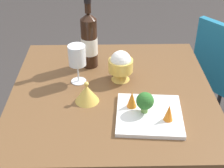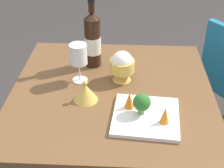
{
  "view_description": "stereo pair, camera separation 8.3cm",
  "coord_description": "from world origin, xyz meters",
  "px_view_note": "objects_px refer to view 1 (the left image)",
  "views": [
    {
      "loc": [
        0.02,
        1.14,
        1.55
      ],
      "look_at": [
        0.0,
        0.0,
        0.79
      ],
      "focal_mm": 51.62,
      "sensor_mm": 36.0,
      "label": 1
    },
    {
      "loc": [
        -0.06,
        1.14,
        1.55
      ],
      "look_at": [
        0.0,
        0.0,
        0.79
      ],
      "focal_mm": 51.62,
      "sensor_mm": 36.0,
      "label": 2
    }
  ],
  "objects_px": {
    "rice_bowl": "(121,65)",
    "broccoli_floret": "(145,101)",
    "carrot_garnish_left": "(169,113)",
    "carrot_garnish_right": "(132,99)",
    "wine_bottle": "(89,40)",
    "wine_glass": "(77,56)",
    "rice_bowl_lid": "(87,93)",
    "serving_plate": "(149,115)"
  },
  "relations": [
    {
      "from": "wine_bottle",
      "to": "broccoli_floret",
      "type": "height_order",
      "value": "wine_bottle"
    },
    {
      "from": "serving_plate",
      "to": "carrot_garnish_right",
      "type": "height_order",
      "value": "carrot_garnish_right"
    },
    {
      "from": "wine_bottle",
      "to": "rice_bowl",
      "type": "relative_size",
      "value": 2.39
    },
    {
      "from": "broccoli_floret",
      "to": "wine_bottle",
      "type": "bearing_deg",
      "value": -60.06
    },
    {
      "from": "rice_bowl",
      "to": "carrot_garnish_left",
      "type": "bearing_deg",
      "value": 118.09
    },
    {
      "from": "broccoli_floret",
      "to": "carrot_garnish_right",
      "type": "relative_size",
      "value": 1.25
    },
    {
      "from": "carrot_garnish_left",
      "to": "rice_bowl_lid",
      "type": "bearing_deg",
      "value": -25.44
    },
    {
      "from": "wine_glass",
      "to": "rice_bowl_lid",
      "type": "height_order",
      "value": "wine_glass"
    },
    {
      "from": "serving_plate",
      "to": "broccoli_floret",
      "type": "relative_size",
      "value": 3.14
    },
    {
      "from": "serving_plate",
      "to": "carrot_garnish_left",
      "type": "height_order",
      "value": "carrot_garnish_left"
    },
    {
      "from": "wine_glass",
      "to": "serving_plate",
      "type": "bearing_deg",
      "value": 138.74
    },
    {
      "from": "rice_bowl_lid",
      "to": "serving_plate",
      "type": "xyz_separation_m",
      "value": [
        -0.24,
        0.11,
        -0.03
      ]
    },
    {
      "from": "wine_bottle",
      "to": "broccoli_floret",
      "type": "bearing_deg",
      "value": 119.94
    },
    {
      "from": "wine_bottle",
      "to": "carrot_garnish_right",
      "type": "relative_size",
      "value": 4.94
    },
    {
      "from": "wine_bottle",
      "to": "wine_glass",
      "type": "height_order",
      "value": "wine_bottle"
    },
    {
      "from": "rice_bowl_lid",
      "to": "serving_plate",
      "type": "bearing_deg",
      "value": 156.33
    },
    {
      "from": "wine_glass",
      "to": "carrot_garnish_left",
      "type": "bearing_deg",
      "value": 140.34
    },
    {
      "from": "broccoli_floret",
      "to": "carrot_garnish_left",
      "type": "distance_m",
      "value": 0.1
    },
    {
      "from": "rice_bowl_lid",
      "to": "carrot_garnish_left",
      "type": "relative_size",
      "value": 1.49
    },
    {
      "from": "rice_bowl_lid",
      "to": "serving_plate",
      "type": "relative_size",
      "value": 0.37
    },
    {
      "from": "carrot_garnish_left",
      "to": "carrot_garnish_right",
      "type": "xyz_separation_m",
      "value": [
        0.13,
        -0.08,
        0.0
      ]
    },
    {
      "from": "rice_bowl_lid",
      "to": "carrot_garnish_left",
      "type": "xyz_separation_m",
      "value": [
        -0.31,
        0.15,
        0.01
      ]
    },
    {
      "from": "rice_bowl",
      "to": "serving_plate",
      "type": "relative_size",
      "value": 0.53
    },
    {
      "from": "broccoli_floret",
      "to": "carrot_garnish_right",
      "type": "xyz_separation_m",
      "value": [
        0.05,
        -0.04,
        -0.02
      ]
    },
    {
      "from": "broccoli_floret",
      "to": "carrot_garnish_left",
      "type": "xyz_separation_m",
      "value": [
        -0.08,
        0.05,
        -0.02
      ]
    },
    {
      "from": "carrot_garnish_left",
      "to": "rice_bowl",
      "type": "bearing_deg",
      "value": -61.91
    },
    {
      "from": "rice_bowl",
      "to": "broccoli_floret",
      "type": "relative_size",
      "value": 1.65
    },
    {
      "from": "wine_bottle",
      "to": "rice_bowl",
      "type": "height_order",
      "value": "wine_bottle"
    },
    {
      "from": "wine_glass",
      "to": "wine_bottle",
      "type": "bearing_deg",
      "value": -108.03
    },
    {
      "from": "rice_bowl",
      "to": "serving_plate",
      "type": "bearing_deg",
      "value": 110.33
    },
    {
      "from": "carrot_garnish_left",
      "to": "carrot_garnish_right",
      "type": "distance_m",
      "value": 0.16
    },
    {
      "from": "rice_bowl_lid",
      "to": "broccoli_floret",
      "type": "distance_m",
      "value": 0.25
    },
    {
      "from": "carrot_garnish_left",
      "to": "carrot_garnish_right",
      "type": "bearing_deg",
      "value": -33.18
    },
    {
      "from": "serving_plate",
      "to": "broccoli_floret",
      "type": "distance_m",
      "value": 0.06
    },
    {
      "from": "rice_bowl",
      "to": "broccoli_floret",
      "type": "bearing_deg",
      "value": 107.4
    },
    {
      "from": "wine_glass",
      "to": "rice_bowl_lid",
      "type": "bearing_deg",
      "value": 106.87
    },
    {
      "from": "serving_plate",
      "to": "wine_glass",
      "type": "bearing_deg",
      "value": -41.26
    },
    {
      "from": "carrot_garnish_right",
      "to": "carrot_garnish_left",
      "type": "bearing_deg",
      "value": 146.82
    },
    {
      "from": "rice_bowl",
      "to": "rice_bowl_lid",
      "type": "height_order",
      "value": "rice_bowl"
    },
    {
      "from": "wine_glass",
      "to": "carrot_garnish_right",
      "type": "height_order",
      "value": "wine_glass"
    },
    {
      "from": "carrot_garnish_right",
      "to": "serving_plate",
      "type": "bearing_deg",
      "value": 145.3
    },
    {
      "from": "serving_plate",
      "to": "broccoli_floret",
      "type": "xyz_separation_m",
      "value": [
        0.02,
        -0.01,
        0.06
      ]
    }
  ]
}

